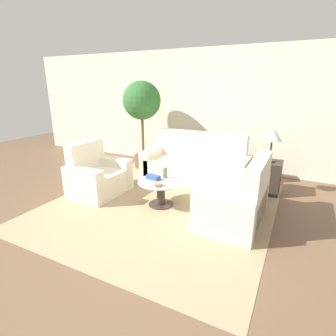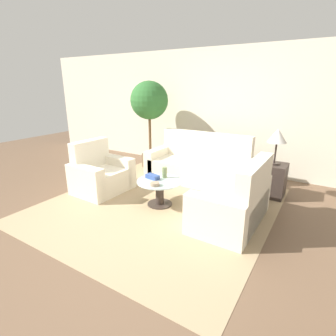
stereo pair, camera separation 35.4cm
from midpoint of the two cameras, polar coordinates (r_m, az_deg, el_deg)
The scene contains 13 objects.
ground_plane at distance 3.84m, azimuth -9.97°, elevation -11.35°, with size 14.00×14.00×0.00m, color brown.
wall_back at distance 6.02m, azimuth 6.73°, elevation 12.40°, with size 10.00×0.06×2.60m.
rug at distance 4.26m, azimuth -3.94°, elevation -7.97°, with size 3.37×3.54×0.01m.
sofa_main at distance 5.26m, azimuth 4.18°, elevation 0.48°, with size 2.07×0.81×0.94m.
armchair at distance 4.82m, azimuth -17.30°, elevation -1.98°, with size 0.78×0.97×0.90m.
loveseat at distance 3.78m, azimuth 12.64°, elevation -7.07°, with size 0.79×1.34×0.92m.
coffee_table at distance 4.15m, azimuth -4.01°, elevation -4.71°, with size 0.72×0.72×0.41m.
side_table at distance 4.89m, azimuth 18.92°, elevation -1.88°, with size 0.43×0.43×0.57m.
table_lamp at distance 4.71m, azimuth 19.83°, elevation 6.73°, with size 0.31×0.31×0.59m.
potted_plant at distance 5.94m, azimuth -7.46°, elevation 13.30°, with size 0.83×0.83×1.93m.
vase at distance 4.20m, azimuth -3.07°, elevation -1.05°, with size 0.08×0.08×0.17m.
bowl at distance 3.89m, azimuth -4.95°, elevation -3.64°, with size 0.14×0.14×0.05m.
book_stack at distance 4.17m, azimuth -5.68°, elevation -2.03°, with size 0.24×0.15×0.07m.
Camera 1 is at (1.91, -2.74, 1.85)m, focal length 28.00 mm.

